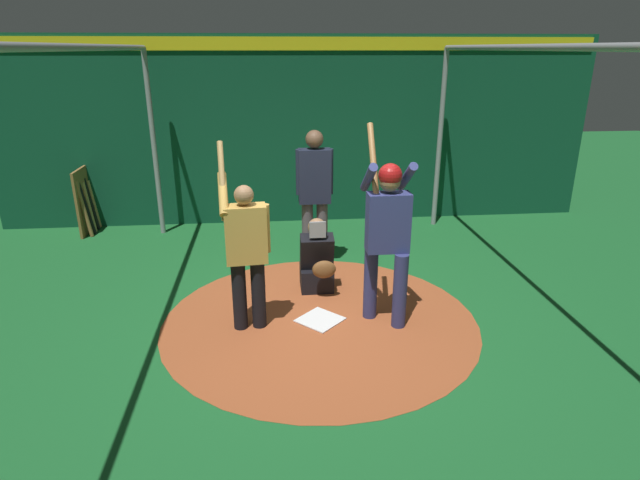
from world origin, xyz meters
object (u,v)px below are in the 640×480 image
batter (387,229)px  visitor (246,248)px  home_plate (320,320)px  umpire (315,191)px  catcher (317,263)px  bat_rack (88,201)px

batter → visitor: 1.47m
home_plate → visitor: (0.05, -0.77, 0.89)m
home_plate → umpire: (-1.60, 0.09, 1.04)m
home_plate → batter: batter is taller
catcher → visitor: size_ratio=0.48×
visitor → bat_rack: 4.43m
visitor → bat_rack: size_ratio=1.86×
catcher → bat_rack: (-2.65, -3.50, 0.13)m
home_plate → umpire: bearing=177.0°
home_plate → catcher: catcher is taller
home_plate → umpire: umpire is taller
batter → umpire: (-1.67, -0.61, -0.02)m
home_plate → batter: (0.06, 0.69, 1.06)m
batter → visitor: size_ratio=1.08×
visitor → batter: bearing=84.4°
umpire → visitor: 1.86m
umpire → bat_rack: 4.03m
batter → visitor: bearing=-90.7°
batter → catcher: size_ratio=2.25×
umpire → visitor: (1.65, -0.85, -0.14)m
visitor → bat_rack: (-3.49, -2.69, -0.42)m
umpire → batter: bearing=20.0°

